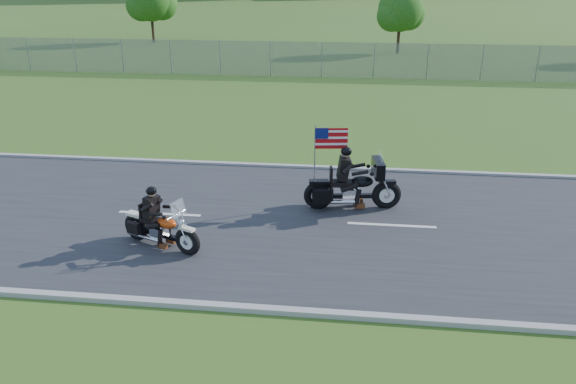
# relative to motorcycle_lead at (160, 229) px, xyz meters

# --- Properties ---
(ground) EXTENTS (420.00, 420.00, 0.00)m
(ground) POSITION_rel_motorcycle_lead_xyz_m (1.38, 1.73, -0.47)
(ground) COLOR #2C4D18
(ground) RESTS_ON ground
(road) EXTENTS (120.00, 8.00, 0.04)m
(road) POSITION_rel_motorcycle_lead_xyz_m (1.38, 1.73, -0.45)
(road) COLOR #28282B
(road) RESTS_ON ground
(curb_north) EXTENTS (120.00, 0.18, 0.12)m
(curb_north) POSITION_rel_motorcycle_lead_xyz_m (1.38, 5.78, -0.42)
(curb_north) COLOR #9E9B93
(curb_north) RESTS_ON ground
(curb_south) EXTENTS (120.00, 0.18, 0.12)m
(curb_south) POSITION_rel_motorcycle_lead_xyz_m (1.38, -2.32, -0.42)
(curb_south) COLOR #9E9B93
(curb_south) RESTS_ON ground
(fence) EXTENTS (60.00, 0.03, 2.00)m
(fence) POSITION_rel_motorcycle_lead_xyz_m (-3.62, 21.73, 0.53)
(fence) COLOR gray
(fence) RESTS_ON ground
(tree_fence_near) EXTENTS (3.52, 3.28, 4.75)m
(tree_fence_near) POSITION_rel_motorcycle_lead_xyz_m (7.42, 31.76, 2.50)
(tree_fence_near) COLOR #382316
(tree_fence_near) RESTS_ON ground
(tree_fence_mid) EXTENTS (3.96, 3.69, 5.30)m
(tree_fence_mid) POSITION_rel_motorcycle_lead_xyz_m (-12.57, 35.77, 2.83)
(tree_fence_mid) COLOR #382316
(tree_fence_mid) RESTS_ON ground
(motorcycle_lead) EXTENTS (2.10, 1.10, 1.49)m
(motorcycle_lead) POSITION_rel_motorcycle_lead_xyz_m (0.00, 0.00, 0.00)
(motorcycle_lead) COLOR black
(motorcycle_lead) RESTS_ON ground
(motorcycle_follow) EXTENTS (2.61, 0.96, 2.18)m
(motorcycle_follow) POSITION_rel_motorcycle_lead_xyz_m (4.37, 2.73, 0.12)
(motorcycle_follow) COLOR black
(motorcycle_follow) RESTS_ON ground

